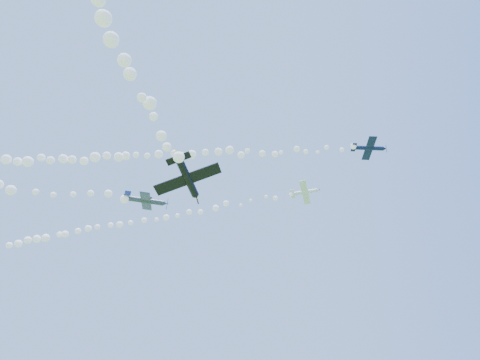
# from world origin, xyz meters

# --- Properties ---
(plane_white) EXTENTS (6.55, 6.85, 2.05)m
(plane_white) POSITION_xyz_m (16.93, 13.42, 54.12)
(plane_white) COLOR white
(smoke_trail_white) EXTENTS (83.82, 14.74, 2.82)m
(smoke_trail_white) POSITION_xyz_m (-26.90, 20.06, 53.82)
(smoke_trail_white) COLOR white
(plane_navy) EXTENTS (6.53, 6.92, 2.58)m
(plane_navy) POSITION_xyz_m (28.43, -0.82, 52.43)
(plane_navy) COLOR #0D173D
(smoke_trail_navy) EXTENTS (68.46, 7.95, 2.62)m
(smoke_trail_navy) POSITION_xyz_m (-7.74, -3.86, 52.24)
(smoke_trail_navy) COLOR white
(plane_grey) EXTENTS (7.48, 7.83, 2.64)m
(plane_grey) POSITION_xyz_m (-10.82, -4.65, 41.48)
(plane_grey) COLOR #353D4E
(plane_black) EXTENTS (8.28, 8.08, 3.22)m
(plane_black) POSITION_xyz_m (0.48, -19.37, 33.33)
(plane_black) COLOR black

